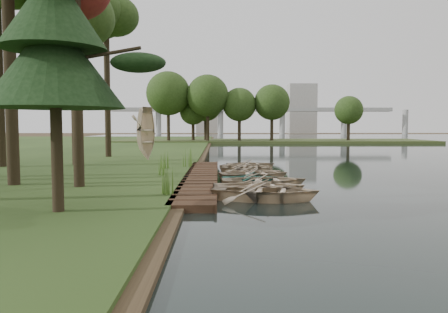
{
  "coord_description": "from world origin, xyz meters",
  "views": [
    {
      "loc": [
        -0.76,
        -21.11,
        2.7
      ],
      "look_at": [
        -0.48,
        -0.28,
        1.24
      ],
      "focal_mm": 35.0,
      "sensor_mm": 36.0,
      "label": 1
    }
  ],
  "objects_px": {
    "rowboat_0": "(265,189)",
    "pine_tree": "(54,33)",
    "boardwalk": "(201,179)",
    "rowboat_1": "(259,185)",
    "stored_rowboat": "(147,155)",
    "rowboat_2": "(264,179)"
  },
  "relations": [
    {
      "from": "rowboat_0",
      "to": "pine_tree",
      "type": "relative_size",
      "value": 0.48
    },
    {
      "from": "rowboat_0",
      "to": "pine_tree",
      "type": "distance_m",
      "value": 8.46
    },
    {
      "from": "stored_rowboat",
      "to": "boardwalk",
      "type": "bearing_deg",
      "value": -130.08
    },
    {
      "from": "rowboat_0",
      "to": "rowboat_1",
      "type": "bearing_deg",
      "value": 16.24
    },
    {
      "from": "rowboat_1",
      "to": "stored_rowboat",
      "type": "relative_size",
      "value": 0.96
    },
    {
      "from": "rowboat_0",
      "to": "rowboat_2",
      "type": "relative_size",
      "value": 1.04
    },
    {
      "from": "rowboat_0",
      "to": "stored_rowboat",
      "type": "distance_m",
      "value": 16.52
    },
    {
      "from": "boardwalk",
      "to": "rowboat_0",
      "type": "xyz_separation_m",
      "value": [
        2.52,
        -5.69,
        0.3
      ]
    },
    {
      "from": "boardwalk",
      "to": "stored_rowboat",
      "type": "relative_size",
      "value": 4.29
    },
    {
      "from": "stored_rowboat",
      "to": "pine_tree",
      "type": "relative_size",
      "value": 0.47
    },
    {
      "from": "boardwalk",
      "to": "rowboat_2",
      "type": "relative_size",
      "value": 4.35
    },
    {
      "from": "rowboat_2",
      "to": "rowboat_0",
      "type": "bearing_deg",
      "value": 169.9
    },
    {
      "from": "rowboat_1",
      "to": "pine_tree",
      "type": "bearing_deg",
      "value": 126.26
    },
    {
      "from": "boardwalk",
      "to": "rowboat_1",
      "type": "bearing_deg",
      "value": -61.04
    },
    {
      "from": "stored_rowboat",
      "to": "rowboat_2",
      "type": "bearing_deg",
      "value": -123.79
    },
    {
      "from": "boardwalk",
      "to": "rowboat_1",
      "type": "relative_size",
      "value": 4.47
    },
    {
      "from": "boardwalk",
      "to": "rowboat_1",
      "type": "height_order",
      "value": "rowboat_1"
    },
    {
      "from": "stored_rowboat",
      "to": "pine_tree",
      "type": "xyz_separation_m",
      "value": [
        0.49,
        -18.3,
        4.55
      ]
    },
    {
      "from": "pine_tree",
      "to": "rowboat_1",
      "type": "bearing_deg",
      "value": 36.44
    },
    {
      "from": "rowboat_0",
      "to": "pine_tree",
      "type": "bearing_deg",
      "value": 129.37
    },
    {
      "from": "stored_rowboat",
      "to": "pine_tree",
      "type": "distance_m",
      "value": 18.87
    },
    {
      "from": "rowboat_0",
      "to": "boardwalk",
      "type": "bearing_deg",
      "value": 35.95
    }
  ]
}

